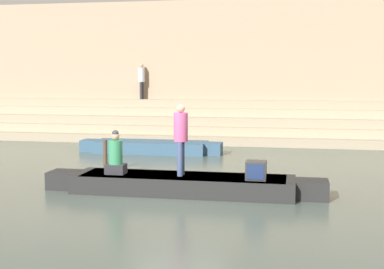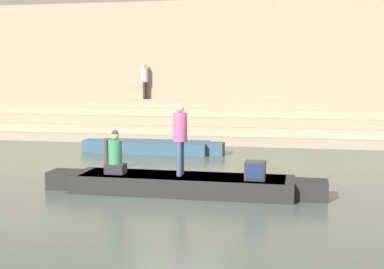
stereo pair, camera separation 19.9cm
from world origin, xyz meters
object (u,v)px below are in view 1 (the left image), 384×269
person_standing (181,135)px  person_on_steps (142,79)px  tv_set (256,170)px  rowboat_main (183,184)px  mooring_post (105,155)px  moored_boat_shore (150,147)px  person_rowing (116,156)px

person_standing → person_on_steps: person_on_steps is taller
person_standing → tv_set: size_ratio=3.65×
person_standing → person_on_steps: size_ratio=1.07×
rowboat_main → mooring_post: bearing=138.5°
rowboat_main → person_standing: 1.24m
rowboat_main → person_on_steps: bearing=110.4°
moored_boat_shore → person_rowing: bearing=-86.8°
mooring_post → person_on_steps: 9.20m
mooring_post → rowboat_main: bearing=-40.9°
person_rowing → person_on_steps: 11.96m
tv_set → person_on_steps: 13.31m
tv_set → moored_boat_shore: tv_set is taller
person_rowing → tv_set: 3.57m
tv_set → moored_boat_shore: (-4.48, 6.72, -0.44)m
mooring_post → person_on_steps: bearing=99.0°
moored_boat_shore → mooring_post: bearing=-99.9°
person_rowing → mooring_post: size_ratio=1.17×
person_rowing → moored_boat_shore: bearing=113.9°
moored_boat_shore → person_on_steps: (-1.74, 4.85, 2.53)m
person_rowing → person_on_steps: (-2.67, 11.50, 1.86)m
person_standing → tv_set: 2.06m
person_standing → tv_set: (1.89, -0.18, -0.80)m
rowboat_main → tv_set: bearing=-5.9°
tv_set → mooring_post: 5.58m
person_on_steps → tv_set: bearing=47.5°
moored_boat_shore → person_standing: bearing=-73.1°
rowboat_main → person_rowing: size_ratio=6.34×
rowboat_main → person_on_steps: 12.48m
rowboat_main → person_rowing: 1.85m
rowboat_main → moored_boat_shore: 7.07m
moored_boat_shore → mooring_post: 3.98m
person_rowing → moored_boat_shore: 6.75m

